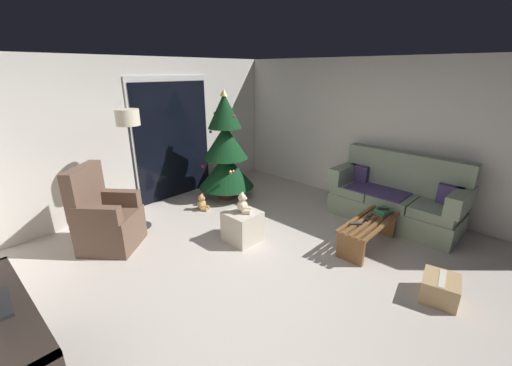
{
  "coord_description": "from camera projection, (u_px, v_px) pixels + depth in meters",
  "views": [
    {
      "loc": [
        -2.55,
        -2.08,
        2.29
      ],
      "look_at": [
        0.4,
        0.7,
        0.85
      ],
      "focal_mm": 22.4,
      "sensor_mm": 36.0,
      "label": 1
    }
  ],
  "objects": [
    {
      "name": "remote_black",
      "position": [
        368.0,
        218.0,
        4.3
      ],
      "size": [
        0.16,
        0.08,
        0.02
      ],
      "primitive_type": "cube",
      "rotation": [
        0.0,
        0.0,
        4.94
      ],
      "color": "black",
      "rests_on": "coffee_table"
    },
    {
      "name": "wall_right",
      "position": [
        385.0,
        135.0,
        5.4
      ],
      "size": [
        0.12,
        6.0,
        2.5
      ],
      "primitive_type": "cube",
      "color": "silver",
      "rests_on": "ground"
    },
    {
      "name": "remote_graphite",
      "position": [
        356.0,
        224.0,
        4.15
      ],
      "size": [
        0.14,
        0.14,
        0.02
      ],
      "primitive_type": "cube",
      "rotation": [
        0.0,
        0.0,
        0.76
      ],
      "color": "#333338",
      "rests_on": "coffee_table"
    },
    {
      "name": "patio_door_glass",
      "position": [
        174.0,
        141.0,
        5.84
      ],
      "size": [
        1.5,
        0.02,
        2.1
      ],
      "primitive_type": "cube",
      "color": "black",
      "rests_on": "ground"
    },
    {
      "name": "ottoman",
      "position": [
        243.0,
        226.0,
        4.48
      ],
      "size": [
        0.44,
        0.44,
        0.43
      ],
      "primitive_type": "cube",
      "color": "beige",
      "rests_on": "ground"
    },
    {
      "name": "patio_door_frame",
      "position": [
        173.0,
        139.0,
        5.84
      ],
      "size": [
        1.6,
        0.02,
        2.2
      ],
      "primitive_type": "cube",
      "color": "silver",
      "rests_on": "ground"
    },
    {
      "name": "cardboard_box_taped_mid_floor",
      "position": [
        440.0,
        288.0,
        3.35
      ],
      "size": [
        0.46,
        0.42,
        0.26
      ],
      "color": "tan",
      "rests_on": "ground"
    },
    {
      "name": "coffee_table",
      "position": [
        368.0,
        229.0,
        4.3
      ],
      "size": [
        1.1,
        0.4,
        0.39
      ],
      "color": "brown",
      "rests_on": "ground"
    },
    {
      "name": "armchair",
      "position": [
        106.0,
        219.0,
        4.27
      ],
      "size": [
        0.96,
        0.96,
        1.13
      ],
      "color": "brown",
      "rests_on": "ground"
    },
    {
      "name": "media_shelf",
      "position": [
        6.0,
        365.0,
        2.18
      ],
      "size": [
        0.4,
        1.4,
        0.81
      ],
      "color": "black",
      "rests_on": "ground"
    },
    {
      "name": "teddy_bear_cream",
      "position": [
        243.0,
        204.0,
        4.37
      ],
      "size": [
        0.21,
        0.22,
        0.29
      ],
      "color": "beige",
      "rests_on": "ottoman"
    },
    {
      "name": "couch",
      "position": [
        396.0,
        198.0,
        4.99
      ],
      "size": [
        0.85,
        1.97,
        1.08
      ],
      "color": "gray",
      "rests_on": "ground"
    },
    {
      "name": "christmas_tree",
      "position": [
        226.0,
        152.0,
        5.8
      ],
      "size": [
        1.02,
        1.02,
        1.98
      ],
      "color": "#4C1E19",
      "rests_on": "ground"
    },
    {
      "name": "ground_plane",
      "position": [
        275.0,
        270.0,
        3.86
      ],
      "size": [
        7.0,
        7.0,
        0.0
      ],
      "primitive_type": "plane",
      "color": "#BCB2A8"
    },
    {
      "name": "floor_lamp",
      "position": [
        129.0,
        130.0,
        4.43
      ],
      "size": [
        0.32,
        0.32,
        1.78
      ],
      "color": "#2D2D30",
      "rests_on": "ground"
    },
    {
      "name": "teddy_bear_honey_by_tree",
      "position": [
        202.0,
        203.0,
        5.5
      ],
      "size": [
        0.21,
        0.22,
        0.29
      ],
      "color": "tan",
      "rests_on": "ground"
    },
    {
      "name": "wall_back",
      "position": [
        139.0,
        135.0,
        5.41
      ],
      "size": [
        5.72,
        0.12,
        2.5
      ],
      "primitive_type": "cube",
      "color": "silver",
      "rests_on": "ground"
    },
    {
      "name": "book_stack",
      "position": [
        382.0,
        212.0,
        4.42
      ],
      "size": [
        0.26,
        0.2,
        0.09
      ],
      "color": "#4C4C51",
      "rests_on": "coffee_table"
    },
    {
      "name": "cell_phone",
      "position": [
        384.0,
        209.0,
        4.38
      ],
      "size": [
        0.14,
        0.16,
        0.01
      ],
      "primitive_type": "cube",
      "rotation": [
        0.0,
        0.0,
        0.56
      ],
      "color": "black",
      "rests_on": "book_stack"
    }
  ]
}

